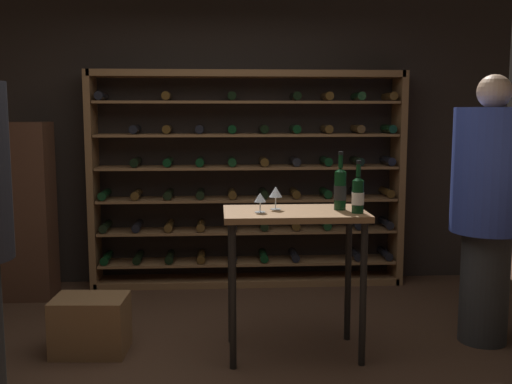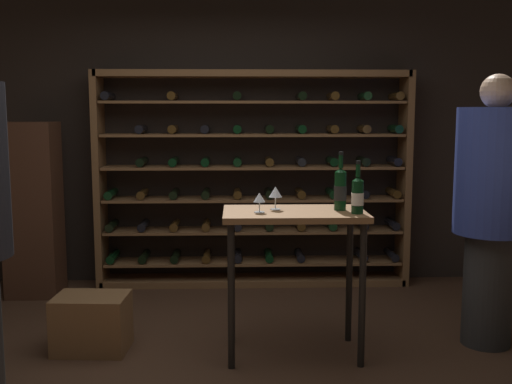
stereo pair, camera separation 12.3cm
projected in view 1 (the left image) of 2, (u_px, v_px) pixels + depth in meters
The scene contains 11 objects.
ground_plane at pixel (219, 373), 3.73m from camera, with size 10.32×10.32×0.00m, color #472D1E.
back_wall at pixel (217, 137), 5.69m from camera, with size 5.54×0.10×2.72m, color black.
wine_rack at pixel (249, 181), 5.55m from camera, with size 2.86×0.32×1.97m.
tasting_table at pixel (294, 233), 3.93m from camera, with size 0.92×0.54×0.96m.
person_bystander_red_print at pixel (488, 199), 4.12m from camera, with size 0.51×0.51×1.85m.
wine_crate at pixel (90, 325), 4.03m from camera, with size 0.48×0.34×0.38m, color brown.
display_cabinet at pixel (25, 211), 5.17m from camera, with size 0.44×0.36×1.52m, color #4C2D1E.
wine_bottle_green_slim at pixel (357, 194), 3.80m from camera, with size 0.08×0.08×0.33m.
wine_bottle_red_label at pixel (340, 189), 3.93m from camera, with size 0.08×0.08×0.38m.
wine_glass_stemmed_right at pixel (275, 193), 3.94m from camera, with size 0.09×0.09×0.15m.
wine_glass_stemmed_left at pixel (260, 198), 3.82m from camera, with size 0.08×0.08×0.13m.
Camera 1 is at (0.00, -3.55, 1.60)m, focal length 42.41 mm.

